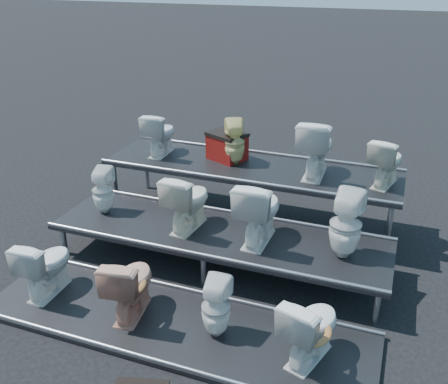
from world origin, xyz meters
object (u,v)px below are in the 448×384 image
(toilet_8, at_px, (160,133))
(toilet_10, at_px, (316,147))
(toilet_0, at_px, (46,265))
(toilet_1, at_px, (130,284))
(toilet_6, at_px, (259,210))
(red_crate, at_px, (227,148))
(toilet_11, at_px, (386,161))
(toilet_5, at_px, (188,201))
(toilet_3, at_px, (311,327))
(toilet_2, at_px, (216,307))
(toilet_7, at_px, (346,225))
(toilet_9, at_px, (234,142))
(toilet_4, at_px, (103,190))

(toilet_8, bearing_deg, toilet_10, 178.18)
(toilet_0, xyz_separation_m, toilet_1, (1.08, 0.00, 0.01))
(toilet_0, relative_size, toilet_6, 0.88)
(toilet_8, relative_size, red_crate, 1.30)
(toilet_0, bearing_deg, toilet_11, -143.91)
(toilet_0, height_order, red_crate, red_crate)
(toilet_1, bearing_deg, toilet_5, -102.30)
(toilet_3, distance_m, toilet_10, 2.78)
(toilet_2, bearing_deg, toilet_7, -131.03)
(toilet_5, xyz_separation_m, toilet_7, (1.93, 0.00, 0.03))
(toilet_9, bearing_deg, toilet_3, 98.82)
(toilet_1, bearing_deg, toilet_6, -136.08)
(toilet_0, height_order, toilet_8, toilet_8)
(toilet_5, relative_size, red_crate, 1.49)
(toilet_4, height_order, toilet_10, toilet_10)
(toilet_10, distance_m, red_crate, 1.35)
(toilet_10, bearing_deg, toilet_6, 72.37)
(toilet_1, relative_size, toilet_2, 1.13)
(toilet_5, xyz_separation_m, toilet_8, (-1.03, 1.30, 0.35))
(toilet_2, relative_size, toilet_8, 1.00)
(toilet_9, relative_size, red_crate, 1.31)
(toilet_4, bearing_deg, toilet_5, 172.06)
(toilet_2, distance_m, toilet_7, 1.73)
(toilet_0, bearing_deg, toilet_1, 178.75)
(toilet_9, bearing_deg, toilet_2, 81.64)
(toilet_0, xyz_separation_m, toilet_4, (-0.05, 1.30, 0.36))
(toilet_4, relative_size, toilet_5, 0.84)
(toilet_4, relative_size, toilet_8, 0.96)
(toilet_11, bearing_deg, toilet_2, 77.27)
(toilet_4, relative_size, toilet_10, 0.78)
(toilet_6, bearing_deg, red_crate, -56.14)
(red_crate, bearing_deg, toilet_7, -13.14)
(toilet_5, bearing_deg, toilet_4, 5.06)
(toilet_8, relative_size, toilet_10, 0.81)
(toilet_1, relative_size, toilet_11, 1.15)
(toilet_3, height_order, toilet_6, toilet_6)
(toilet_4, height_order, toilet_5, toilet_5)
(toilet_9, xyz_separation_m, toilet_10, (1.15, 0.00, 0.07))
(toilet_7, relative_size, red_crate, 1.59)
(toilet_11, bearing_deg, toilet_3, 95.93)
(toilet_10, bearing_deg, red_crate, -7.21)
(toilet_7, xyz_separation_m, toilet_9, (-1.77, 1.30, 0.33))
(toilet_3, distance_m, toilet_8, 3.94)
(toilet_10, height_order, red_crate, toilet_10)
(toilet_2, xyz_separation_m, toilet_8, (-1.91, 2.60, 0.80))
(toilet_6, distance_m, toilet_8, 2.36)
(toilet_1, relative_size, toilet_5, 0.99)
(toilet_2, relative_size, toilet_5, 0.87)
(toilet_5, distance_m, toilet_8, 1.69)
(toilet_0, relative_size, toilet_8, 1.09)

